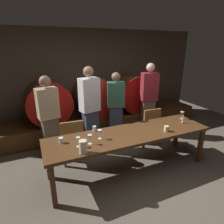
# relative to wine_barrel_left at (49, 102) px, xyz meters

# --- Properties ---
(ground_plane) EXTENTS (8.47, 8.47, 0.00)m
(ground_plane) POSITION_rel_wine_barrel_left_xyz_m (1.09, -2.10, -0.90)
(ground_plane) COLOR brown
(back_wall) EXTENTS (6.51, 0.24, 2.54)m
(back_wall) POSITION_rel_wine_barrel_left_xyz_m (1.09, 0.55, 0.37)
(back_wall) COLOR #473A2D
(back_wall) RESTS_ON ground
(barrel_shelf) EXTENTS (5.86, 0.90, 0.41)m
(barrel_shelf) POSITION_rel_wine_barrel_left_xyz_m (1.09, 0.00, -0.70)
(barrel_shelf) COLOR #4C2D16
(barrel_shelf) RESTS_ON ground
(wine_barrel_left) EXTENTS (0.99, 0.78, 0.99)m
(wine_barrel_left) POSITION_rel_wine_barrel_left_xyz_m (0.00, 0.00, 0.00)
(wine_barrel_left) COLOR brown
(wine_barrel_left) RESTS_ON barrel_shelf
(wine_barrel_center) EXTENTS (0.99, 0.78, 0.99)m
(wine_barrel_center) POSITION_rel_wine_barrel_left_xyz_m (1.11, 0.00, 0.00)
(wine_barrel_center) COLOR #513319
(wine_barrel_center) RESTS_ON barrel_shelf
(wine_barrel_right) EXTENTS (0.99, 0.78, 0.99)m
(wine_barrel_right) POSITION_rel_wine_barrel_left_xyz_m (2.19, 0.00, 0.00)
(wine_barrel_right) COLOR #513319
(wine_barrel_right) RESTS_ON barrel_shelf
(dining_table) EXTENTS (2.85, 0.77, 0.73)m
(dining_table) POSITION_rel_wine_barrel_left_xyz_m (1.10, -1.87, -0.24)
(dining_table) COLOR #4C2D16
(dining_table) RESTS_ON ground
(chair_left) EXTENTS (0.42, 0.42, 0.88)m
(chair_left) POSITION_rel_wine_barrel_left_xyz_m (0.24, -1.23, -0.41)
(chair_left) COLOR brown
(chair_left) RESTS_ON ground
(chair_right) EXTENTS (0.41, 0.41, 0.88)m
(chair_right) POSITION_rel_wine_barrel_left_xyz_m (1.93, -1.24, -0.41)
(chair_right) COLOR brown
(chair_right) RESTS_ON ground
(guest_far_left) EXTENTS (0.42, 0.31, 1.63)m
(guest_far_left) POSITION_rel_wine_barrel_left_xyz_m (-0.09, -0.81, -0.07)
(guest_far_left) COLOR brown
(guest_far_left) RESTS_ON ground
(guest_center_left) EXTENTS (0.42, 0.31, 1.76)m
(guest_center_left) POSITION_rel_wine_barrel_left_xyz_m (0.72, -0.86, 0.00)
(guest_center_left) COLOR #33384C
(guest_center_left) RESTS_ON ground
(guest_center_right) EXTENTS (0.44, 0.35, 1.59)m
(guest_center_right) POSITION_rel_wine_barrel_left_xyz_m (1.39, -0.68, -0.09)
(guest_center_right) COLOR #33384C
(guest_center_right) RESTS_ON ground
(guest_far_right) EXTENTS (0.42, 0.32, 1.75)m
(guest_far_right) POSITION_rel_wine_barrel_left_xyz_m (2.26, -0.70, -0.00)
(guest_far_right) COLOR brown
(guest_far_right) RESTS_ON ground
(candle_center) EXTENTS (0.05, 0.05, 0.18)m
(candle_center) POSITION_rel_wine_barrel_left_xyz_m (2.24, -1.89, -0.13)
(candle_center) COLOR olive
(candle_center) RESTS_ON dining_table
(pitcher) EXTENTS (0.11, 0.11, 0.19)m
(pitcher) POSITION_rel_wine_barrel_left_xyz_m (0.21, -2.15, -0.08)
(pitcher) COLOR beige
(pitcher) RESTS_ON dining_table
(wine_glass_far_left) EXTENTS (0.06, 0.06, 0.15)m
(wine_glass_far_left) POSITION_rel_wine_barrel_left_xyz_m (0.19, -1.96, -0.07)
(wine_glass_far_left) COLOR silver
(wine_glass_far_left) RESTS_ON dining_table
(wine_glass_center_left) EXTENTS (0.07, 0.07, 0.15)m
(wine_glass_center_left) POSITION_rel_wine_barrel_left_xyz_m (0.37, -1.95, -0.07)
(wine_glass_center_left) COLOR silver
(wine_glass_center_left) RESTS_ON dining_table
(wine_glass_center_right) EXTENTS (0.07, 0.07, 0.15)m
(wine_glass_center_right) POSITION_rel_wine_barrel_left_xyz_m (0.56, -1.85, -0.07)
(wine_glass_center_right) COLOR white
(wine_glass_center_right) RESTS_ON dining_table
(wine_glass_far_right) EXTENTS (0.08, 0.08, 0.15)m
(wine_glass_far_right) POSITION_rel_wine_barrel_left_xyz_m (2.38, -1.71, -0.06)
(wine_glass_far_right) COLOR white
(wine_glass_far_right) RESTS_ON dining_table
(cup_left) EXTENTS (0.07, 0.07, 0.09)m
(cup_left) POSITION_rel_wine_barrel_left_xyz_m (-0.02, -1.75, -0.13)
(cup_left) COLOR white
(cup_left) RESTS_ON dining_table
(cup_center) EXTENTS (0.06, 0.06, 0.09)m
(cup_center) POSITION_rel_wine_barrel_left_xyz_m (0.58, -1.55, -0.13)
(cup_center) COLOR white
(cup_center) RESTS_ON dining_table
(cup_right) EXTENTS (0.08, 0.08, 0.10)m
(cup_right) POSITION_rel_wine_barrel_left_xyz_m (1.71, -2.06, -0.13)
(cup_right) COLOR beige
(cup_right) RESTS_ON dining_table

